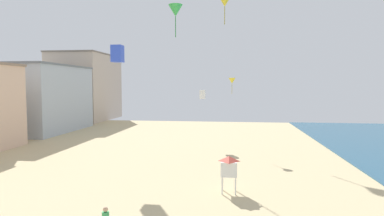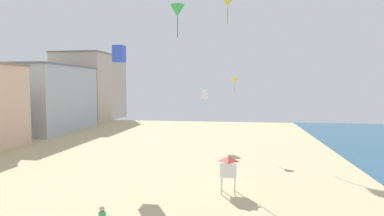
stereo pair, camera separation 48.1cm
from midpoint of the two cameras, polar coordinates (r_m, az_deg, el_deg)
name	(u,v)px [view 1 (the left image)]	position (r m, az deg, el deg)	size (l,w,h in m)	color
boardwalk_hotel_mid	(35,98)	(58.03, -26.33, 1.56)	(12.64, 16.08, 10.70)	#ADB7C1
boardwalk_hotel_far	(86,87)	(73.93, -18.46, 3.55)	(10.59, 16.08, 14.23)	#C6B29E
lifeguard_stand	(229,166)	(22.47, 5.97, -10.26)	(1.10, 1.10, 2.55)	white
kite_white_box	(203,94)	(40.16, 1.54, 2.41)	(0.70, 0.70, 1.10)	white
kite_yellow_delta	(225,2)	(45.31, 5.52, 18.30)	(1.63, 1.63, 3.71)	yellow
kite_green_delta	(175,11)	(35.44, -3.36, 16.88)	(1.49, 1.49, 3.40)	green
kite_yellow_delta_2	(232,81)	(37.24, 6.75, 4.82)	(0.80, 0.80, 1.81)	yellow
kite_blue_box	(117,54)	(30.92, -13.54, 9.36)	(0.99, 0.99, 1.56)	blue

